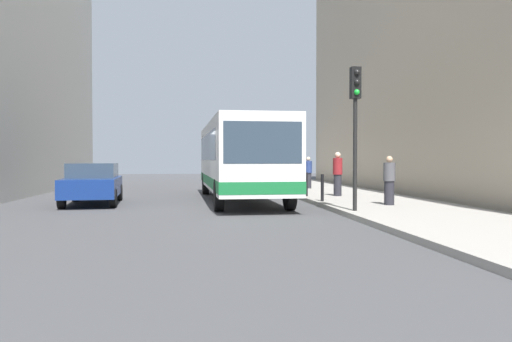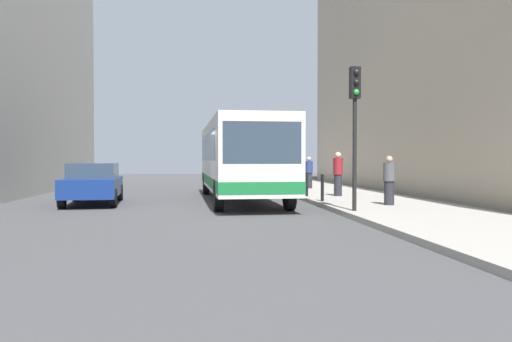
% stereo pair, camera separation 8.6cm
% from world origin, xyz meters
% --- Properties ---
extents(ground_plane, '(80.00, 80.00, 0.00)m').
position_xyz_m(ground_plane, '(0.00, 0.00, 0.00)').
color(ground_plane, '#424244').
extents(sidewalk, '(4.40, 40.00, 0.15)m').
position_xyz_m(sidewalk, '(5.40, 0.00, 0.07)').
color(sidewalk, '#9E9991').
rests_on(sidewalk, ground).
extents(building_right, '(7.00, 32.00, 15.12)m').
position_xyz_m(building_right, '(11.50, 4.00, 7.56)').
color(building_right, '#B2A38C').
rests_on(building_right, ground).
extents(bus, '(2.82, 11.08, 3.00)m').
position_xyz_m(bus, '(0.76, 3.23, 1.73)').
color(bus, white).
rests_on(bus, ground).
extents(car_beside_bus, '(2.13, 4.52, 1.48)m').
position_xyz_m(car_beside_bus, '(-4.64, 2.28, 0.78)').
color(car_beside_bus, navy).
rests_on(car_beside_bus, ground).
extents(traffic_light, '(0.28, 0.33, 4.10)m').
position_xyz_m(traffic_light, '(3.55, -2.57, 3.01)').
color(traffic_light, black).
rests_on(traffic_light, sidewalk).
extents(bollard_near, '(0.11, 0.11, 0.95)m').
position_xyz_m(bollard_near, '(3.45, 0.72, 0.62)').
color(bollard_near, black).
rests_on(bollard_near, sidewalk).
extents(bollard_mid, '(0.11, 0.11, 0.95)m').
position_xyz_m(bollard_mid, '(3.45, 3.22, 0.62)').
color(bollard_mid, black).
rests_on(bollard_mid, sidewalk).
extents(pedestrian_near_signal, '(0.38, 0.38, 1.58)m').
position_xyz_m(pedestrian_near_signal, '(5.24, -0.92, 0.93)').
color(pedestrian_near_signal, '#26262D').
rests_on(pedestrian_near_signal, sidewalk).
extents(pedestrian_mid_sidewalk, '(0.38, 0.38, 1.76)m').
position_xyz_m(pedestrian_mid_sidewalk, '(4.72, 3.17, 1.03)').
color(pedestrian_mid_sidewalk, '#26262D').
rests_on(pedestrian_mid_sidewalk, sidewalk).
extents(pedestrian_far_sidewalk, '(0.38, 0.38, 1.60)m').
position_xyz_m(pedestrian_far_sidewalk, '(4.75, 8.52, 0.94)').
color(pedestrian_far_sidewalk, '#26262D').
rests_on(pedestrian_far_sidewalk, sidewalk).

